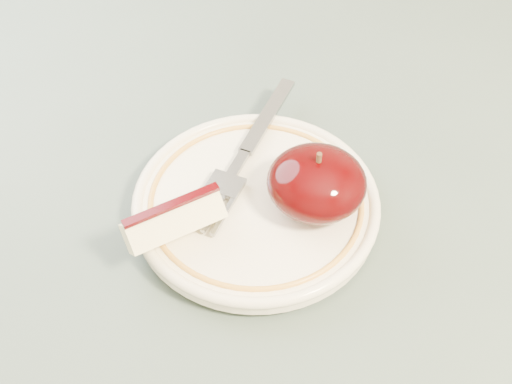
% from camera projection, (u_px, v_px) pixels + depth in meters
% --- Properties ---
extents(table, '(0.90, 0.90, 0.75)m').
position_uv_depth(table, '(254.00, 296.00, 0.61)').
color(table, brown).
rests_on(table, ground).
extents(plate, '(0.19, 0.19, 0.02)m').
position_uv_depth(plate, '(256.00, 204.00, 0.55)').
color(plate, '#EFE7C9').
rests_on(plate, table).
extents(apple_half, '(0.07, 0.07, 0.05)m').
position_uv_depth(apple_half, '(317.00, 183.00, 0.53)').
color(apple_half, black).
rests_on(apple_half, plate).
extents(apple_wedge, '(0.08, 0.07, 0.04)m').
position_uv_depth(apple_wedge, '(174.00, 220.00, 0.51)').
color(apple_wedge, beige).
rests_on(apple_wedge, plate).
extents(fork, '(0.06, 0.18, 0.00)m').
position_uv_depth(fork, '(245.00, 153.00, 0.57)').
color(fork, gray).
rests_on(fork, plate).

